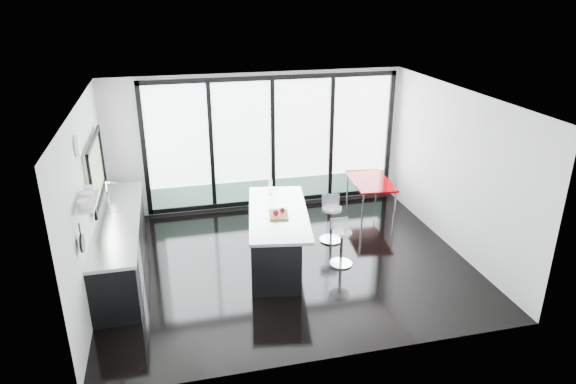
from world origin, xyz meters
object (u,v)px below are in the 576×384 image
object	(u,v)px
bar_stool_near	(341,248)
island	(274,236)
bar_stool_far	(331,224)
red_table	(370,196)

from	to	relation	value
bar_stool_near	island	bearing A→B (deg)	158.68
bar_stool_near	bar_stool_far	distance (m)	0.88
island	bar_stool_near	distance (m)	1.14
island	red_table	xyz separation A→B (m)	(2.34, 1.54, -0.12)
red_table	bar_stool_far	bearing A→B (deg)	-138.37
bar_stool_far	red_table	world-z (taller)	red_table
island	red_table	size ratio (longest dim) A/B	1.82
bar_stool_near	bar_stool_far	xyz separation A→B (m)	(0.11, 0.87, 0.02)
island	red_table	distance (m)	2.81
bar_stool_far	bar_stool_near	bearing A→B (deg)	-89.72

